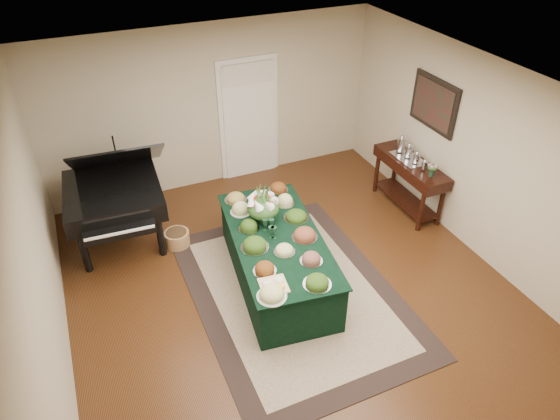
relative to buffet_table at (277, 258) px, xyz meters
name	(u,v)px	position (x,y,z in m)	size (l,w,h in m)	color
ground	(289,286)	(0.09, -0.20, -0.37)	(6.00, 6.00, 0.00)	black
area_rug	(293,292)	(0.09, -0.33, -0.36)	(2.48, 3.47, 0.01)	black
kitchen_doorway	(249,120)	(0.69, 2.77, 0.66)	(1.05, 0.07, 2.10)	white
buffet_table	(277,258)	(0.00, 0.00, 0.00)	(1.39, 2.44, 0.72)	black
food_platters	(274,232)	(-0.01, 0.05, 0.41)	(1.24, 2.29, 0.12)	silver
cutting_board	(273,283)	(-0.39, -0.79, 0.40)	(0.35, 0.35, 0.10)	tan
green_goblets	(270,229)	(-0.06, 0.08, 0.45)	(0.15, 0.28, 0.18)	#14321F
floral_centerpiece	(263,204)	(-0.03, 0.39, 0.62)	(0.44, 0.44, 0.44)	#14321F
grand_piano	(114,194)	(-1.75, 1.70, 0.44)	(1.50, 1.65, 1.63)	black
wicker_basket	(177,239)	(-1.04, 1.26, -0.25)	(0.36, 0.36, 0.23)	#9A6B3E
mahogany_sideboard	(410,172)	(2.58, 0.74, 0.29)	(0.45, 1.43, 0.85)	black
tea_service	(410,153)	(2.58, 0.80, 0.59)	(0.34, 0.74, 0.30)	silver
pink_bouquet	(433,168)	(2.58, 0.27, 0.62)	(0.16, 0.16, 0.21)	#14321F
wall_painting	(434,104)	(2.80, 0.74, 1.38)	(0.05, 0.95, 0.75)	black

